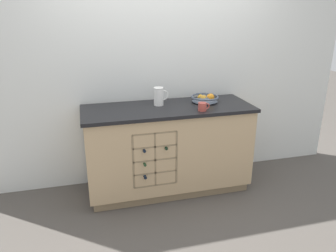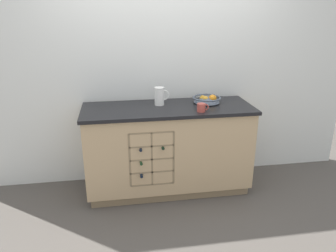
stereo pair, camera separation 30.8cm
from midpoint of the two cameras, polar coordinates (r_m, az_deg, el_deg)
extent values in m
plane|color=#4C4742|center=(3.71, 2.42, -10.73)|extent=(14.00, 14.00, 0.00)
cube|color=silver|center=(3.62, 1.51, 10.08)|extent=(4.40, 0.06, 2.55)
cube|color=#8B7354|center=(3.69, 2.43, -10.13)|extent=(1.64, 0.54, 0.09)
cube|color=tan|center=(3.49, 2.53, -3.68)|extent=(1.70, 0.60, 0.81)
cube|color=black|center=(3.34, 2.64, 3.01)|extent=(1.74, 0.64, 0.03)
cube|color=#8B7354|center=(3.27, -0.32, -5.15)|extent=(0.43, 0.01, 0.55)
cube|color=#8B7354|center=(3.20, -3.99, -5.78)|extent=(0.02, 0.10, 0.55)
cube|color=#8B7354|center=(3.26, 3.56, -5.26)|extent=(0.02, 0.10, 0.55)
cube|color=#8B7354|center=(3.35, -0.17, -9.82)|extent=(0.43, 0.10, 0.02)
cube|color=#8B7354|center=(3.28, -0.17, -7.72)|extent=(0.43, 0.10, 0.02)
cube|color=#8B7354|center=(3.22, -0.17, -5.53)|extent=(0.43, 0.10, 0.02)
cube|color=#8B7354|center=(3.16, -0.18, -3.27)|extent=(0.43, 0.10, 0.02)
cube|color=#8B7354|center=(3.11, -0.18, -0.92)|extent=(0.43, 0.10, 0.02)
cube|color=#8B7354|center=(3.22, -0.17, -5.53)|extent=(0.02, 0.10, 0.55)
cylinder|color=black|center=(3.38, -2.29, -7.30)|extent=(0.08, 0.22, 0.08)
cylinder|color=black|center=(3.24, -1.94, -8.53)|extent=(0.03, 0.09, 0.03)
cylinder|color=#19381E|center=(3.30, -2.28, -5.37)|extent=(0.07, 0.19, 0.07)
cylinder|color=#19381E|center=(3.18, -1.96, -6.42)|extent=(0.03, 0.08, 0.03)
cylinder|color=black|center=(3.25, -2.31, -3.14)|extent=(0.07, 0.19, 0.07)
cylinder|color=black|center=(3.12, -2.01, -4.07)|extent=(0.03, 0.08, 0.03)
cylinder|color=black|center=(3.29, 1.37, -2.77)|extent=(0.08, 0.20, 0.08)
cylinder|color=black|center=(3.16, 1.84, -3.74)|extent=(0.03, 0.08, 0.03)
cylinder|color=#4C5666|center=(3.52, 9.24, 4.02)|extent=(0.13, 0.13, 0.01)
cone|color=#4C5666|center=(3.51, 9.27, 4.55)|extent=(0.27, 0.27, 0.06)
torus|color=#4C5666|center=(3.51, 9.29, 4.85)|extent=(0.30, 0.30, 0.02)
sphere|color=gold|center=(3.55, 8.55, 4.77)|extent=(0.06, 0.06, 0.06)
sphere|color=gold|center=(3.50, 9.07, 4.57)|extent=(0.07, 0.07, 0.07)
sphere|color=orange|center=(3.52, 10.28, 4.71)|extent=(0.08, 0.08, 0.08)
cylinder|color=white|center=(3.38, 1.08, 5.19)|extent=(0.10, 0.10, 0.19)
torus|color=white|center=(3.36, 1.09, 6.67)|extent=(0.10, 0.10, 0.01)
torus|color=white|center=(3.39, 1.96, 5.38)|extent=(0.11, 0.01, 0.11)
cylinder|color=#B7473D|center=(3.20, 8.56, 3.16)|extent=(0.08, 0.08, 0.08)
torus|color=#B7473D|center=(3.22, 9.30, 3.21)|extent=(0.06, 0.01, 0.06)
camera|label=1|loc=(0.15, -87.41, 0.93)|focal=35.00mm
camera|label=2|loc=(0.15, 92.59, -0.93)|focal=35.00mm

